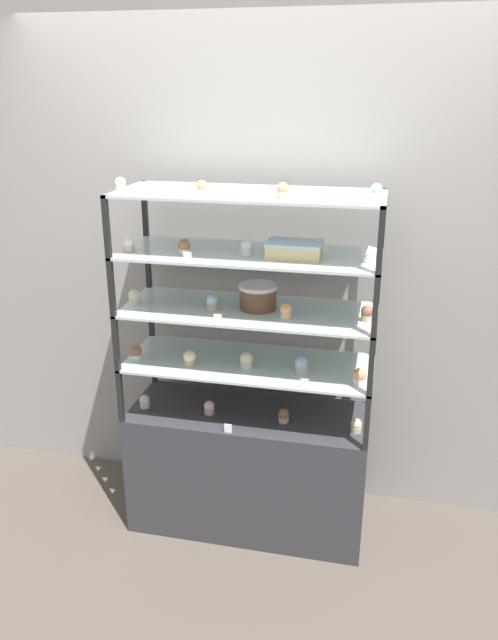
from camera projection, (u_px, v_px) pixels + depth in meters
name	position (u px, v px, depth m)	size (l,w,h in m)	color
ground_plane	(249.00, 518.00, 3.33)	(20.00, 20.00, 0.00)	brown
back_wall	(265.00, 265.00, 3.22)	(8.00, 0.05, 2.60)	gray
display_base	(249.00, 467.00, 3.22)	(1.19, 0.47, 0.65)	#333338
display_riser_lower	(249.00, 365.00, 3.01)	(1.19, 0.47, 0.27)	black
display_riser_middle	(249.00, 313.00, 2.92)	(1.19, 0.47, 0.27)	black
display_riser_upper	(249.00, 256.00, 2.82)	(1.19, 0.47, 0.27)	black
display_riser_top	(249.00, 196.00, 2.73)	(1.19, 0.47, 0.27)	black
layer_cake_centerpiece	(258.00, 297.00, 2.90)	(0.18, 0.18, 0.12)	brown
sheet_cake_frosted	(295.00, 249.00, 2.73)	(0.24, 0.17, 0.07)	#DBBC84
cupcake_0	(145.00, 401.00, 3.14)	(0.05, 0.05, 0.07)	beige
cupcake_1	(209.00, 408.00, 3.08)	(0.05, 0.05, 0.07)	#CCB28C
cupcake_2	(284.00, 416.00, 3.00)	(0.05, 0.05, 0.07)	#CCB28C
cupcake_3	(356.00, 426.00, 2.91)	(0.05, 0.05, 0.07)	#CCB28C
price_tag_0	(228.00, 428.00, 2.91)	(0.04, 0.00, 0.04)	white
cupcake_4	(136.00, 353.00, 3.03)	(0.06, 0.06, 0.07)	white
cupcake_5	(190.00, 358.00, 2.97)	(0.06, 0.06, 0.07)	#CCB28C
cupcake_6	(247.00, 360.00, 2.94)	(0.06, 0.06, 0.07)	white
cupcake_7	(301.00, 365.00, 2.90)	(0.06, 0.06, 0.07)	beige
cupcake_8	(359.00, 376.00, 2.78)	(0.06, 0.06, 0.07)	white
price_tag_1	(305.00, 383.00, 2.74)	(0.04, 0.00, 0.04)	white
cupcake_9	(134.00, 297.00, 2.97)	(0.06, 0.06, 0.07)	white
cupcake_10	(212.00, 303.00, 2.89)	(0.06, 0.06, 0.07)	#CCB28C
cupcake_11	(286.00, 311.00, 2.78)	(0.06, 0.06, 0.07)	#CCB28C
cupcake_12	(367.00, 314.00, 2.75)	(0.06, 0.06, 0.07)	#CCB28C
price_tag_2	(218.00, 319.00, 2.73)	(0.04, 0.00, 0.04)	white
cupcake_13	(129.00, 244.00, 2.82)	(0.06, 0.06, 0.07)	#CCB28C
cupcake_14	(184.00, 247.00, 2.77)	(0.06, 0.06, 0.07)	#CCB28C
cupcake_15	(246.00, 248.00, 2.76)	(0.06, 0.06, 0.07)	white
cupcake_16	(368.00, 255.00, 2.65)	(0.06, 0.06, 0.07)	beige
price_tag_3	(187.00, 257.00, 2.66)	(0.04, 0.00, 0.04)	white
cupcake_17	(121.00, 185.00, 2.72)	(0.05, 0.05, 0.06)	white
cupcake_18	(202.00, 188.00, 2.63)	(0.05, 0.05, 0.06)	white
cupcake_19	(283.00, 190.00, 2.57)	(0.05, 0.05, 0.06)	#CCB28C
cupcake_20	(376.00, 191.00, 2.55)	(0.05, 0.05, 0.06)	beige
price_tag_4	(245.00, 195.00, 2.51)	(0.04, 0.00, 0.04)	white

